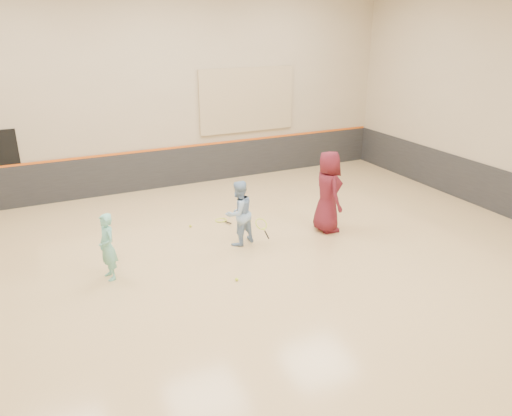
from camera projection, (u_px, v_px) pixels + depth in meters
name	position (u px, v px, depth m)	size (l,w,h in m)	color
room	(244.00, 233.00, 10.24)	(15.04, 12.04, 6.22)	tan
wainscot_back	(164.00, 168.00, 15.34)	(14.90, 0.04, 1.20)	#232326
wainscot_right	(499.00, 191.00, 13.32)	(0.04, 11.90, 1.20)	#232326
accent_stripe	(163.00, 149.00, 15.11)	(14.90, 0.03, 0.06)	#D85914
acoustic_panel	(247.00, 100.00, 15.77)	(3.20, 0.08, 2.00)	tan
girl	(107.00, 247.00, 9.90)	(0.51, 0.33, 1.39)	#77CEBE
instructor	(239.00, 213.00, 11.41)	(0.74, 0.58, 1.53)	#90B4DE
young_man	(328.00, 192.00, 12.07)	(0.98, 0.64, 2.01)	#57141F
held_racket	(261.00, 224.00, 11.29)	(0.49, 0.49, 0.47)	#C6E832
spare_racket	(221.00, 219.00, 12.97)	(0.68, 0.68, 0.09)	#C8E532
ball_under_racket	(237.00, 279.00, 10.01)	(0.07, 0.07, 0.07)	#CEEF37
ball_in_hand	(339.00, 185.00, 11.87)	(0.07, 0.07, 0.07)	#C3CF30
ball_beside_spare	(190.00, 226.00, 12.56)	(0.07, 0.07, 0.07)	#CDD631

